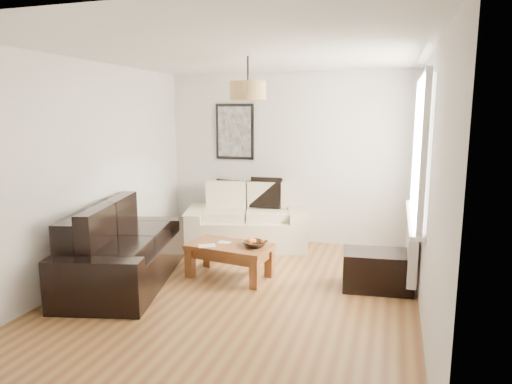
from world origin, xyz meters
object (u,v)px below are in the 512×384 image
(loveseat_cream, at_px, (246,217))
(ottoman, at_px, (377,270))
(coffee_table, at_px, (230,261))
(sofa_leather, at_px, (124,246))

(loveseat_cream, height_order, ottoman, loveseat_cream)
(coffee_table, distance_m, ottoman, 1.74)
(coffee_table, height_order, ottoman, ottoman)
(loveseat_cream, xyz_separation_m, coffee_table, (0.23, -1.33, -0.24))
(sofa_leather, distance_m, ottoman, 2.96)
(loveseat_cream, distance_m, ottoman, 2.31)
(coffee_table, bearing_deg, ottoman, 4.55)
(coffee_table, bearing_deg, sofa_leather, -156.01)
(sofa_leather, height_order, ottoman, sofa_leather)
(loveseat_cream, height_order, coffee_table, loveseat_cream)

